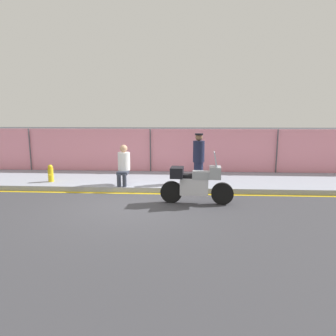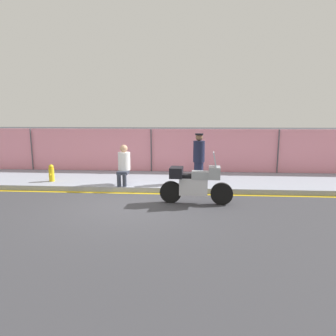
{
  "view_description": "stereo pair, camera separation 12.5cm",
  "coord_description": "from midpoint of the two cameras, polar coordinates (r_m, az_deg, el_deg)",
  "views": [
    {
      "loc": [
        1.5,
        -8.13,
        2.5
      ],
      "look_at": [
        0.91,
        1.75,
        0.78
      ],
      "focal_mm": 32.0,
      "sensor_mm": 36.0,
      "label": 1
    },
    {
      "loc": [
        1.63,
        -8.13,
        2.5
      ],
      "look_at": [
        0.91,
        1.75,
        0.78
      ],
      "focal_mm": 32.0,
      "sensor_mm": 36.0,
      "label": 2
    }
  ],
  "objects": [
    {
      "name": "curb_paint_stripe",
      "position": [
        9.88,
        -5.8,
        -4.82
      ],
      "size": [
        39.08,
        0.18,
        0.01
      ],
      "color": "gold",
      "rests_on": "ground_plane"
    },
    {
      "name": "fire_hydrant",
      "position": [
        11.54,
        -21.74,
        -0.94
      ],
      "size": [
        0.19,
        0.24,
        0.62
      ],
      "color": "gold",
      "rests_on": "sidewalk"
    },
    {
      "name": "ground_plane",
      "position": [
        8.65,
        -7.18,
        -7.01
      ],
      "size": [
        120.0,
        120.0,
        0.0
      ],
      "primitive_type": "plane",
      "color": "#38383D"
    },
    {
      "name": "person_seated_on_curb",
      "position": [
        10.36,
        -8.8,
        0.98
      ],
      "size": [
        0.42,
        0.71,
        1.36
      ],
      "color": "#2D3342",
      "rests_on": "sidewalk"
    },
    {
      "name": "officer_standing",
      "position": [
        10.51,
        5.52,
        1.94
      ],
      "size": [
        0.4,
        0.4,
        1.74
      ],
      "color": "#191E38",
      "rests_on": "sidewalk"
    },
    {
      "name": "motorcycle",
      "position": [
        8.62,
        4.94,
        -2.79
      ],
      "size": [
        2.1,
        0.59,
        1.51
      ],
      "rotation": [
        0.0,
        0.0,
        -0.07
      ],
      "color": "black",
      "rests_on": "ground_plane"
    },
    {
      "name": "sidewalk",
      "position": [
        11.4,
        -4.52,
        -2.39
      ],
      "size": [
        39.08,
        3.02,
        0.17
      ],
      "color": "#8E93A3",
      "rests_on": "ground_plane"
    },
    {
      "name": "storefront_fence",
      "position": [
        12.82,
        -3.59,
        3.05
      ],
      "size": [
        37.12,
        0.17,
        1.96
      ],
      "color": "pink",
      "rests_on": "ground_plane"
    }
  ]
}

